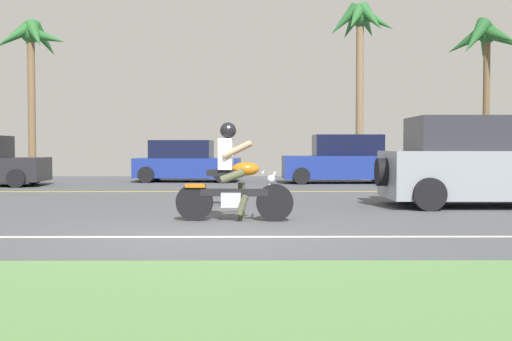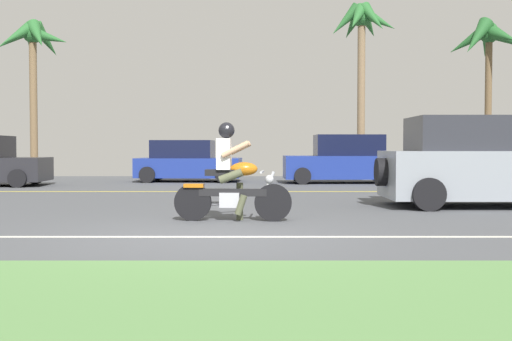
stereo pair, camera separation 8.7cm
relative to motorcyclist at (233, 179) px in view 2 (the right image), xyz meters
The scene contains 11 objects.
ground 1.45m from the motorcyclist, 101.22° to the left, with size 56.00×30.00×0.04m, color #4C4F54.
grass_median 5.91m from the motorcyclist, 92.39° to the right, with size 56.00×3.80×0.06m, color #5B8C4C.
lane_line_near 2.00m from the motorcyclist, 97.51° to the right, with size 50.40×0.12×0.01m, color silver.
lane_line_far 6.94m from the motorcyclist, 92.03° to the left, with size 50.40×0.12×0.01m, color yellow.
motorcyclist is the anchor object (origin of this frame).
suv_nearby 5.88m from the motorcyclist, 25.85° to the left, with size 4.70×2.16×1.85m.
parked_car_1 12.22m from the motorcyclist, 99.68° to the left, with size 3.75×2.13×1.48m.
parked_car_2 11.64m from the motorcyclist, 72.96° to the left, with size 3.96×1.91×1.65m.
palm_tree_0 16.84m from the motorcyclist, 120.46° to the left, with size 2.96×2.76×6.17m.
palm_tree_1 15.70m from the motorcyclist, 72.28° to the left, with size 2.77×2.71×6.84m.
palm_tree_2 18.10m from the motorcyclist, 56.67° to the left, with size 3.28×3.35×6.33m.
Camera 2 is at (0.65, -8.54, 1.21)m, focal length 43.89 mm.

